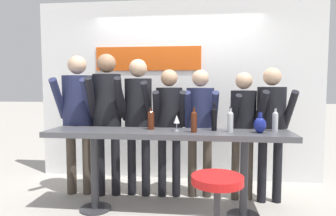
{
  "coord_description": "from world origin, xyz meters",
  "views": [
    {
      "loc": [
        0.39,
        -3.27,
        1.47
      ],
      "look_at": [
        0.0,
        0.08,
        1.2
      ],
      "focal_mm": 32.0,
      "sensor_mm": 36.0,
      "label": 1
    }
  ],
  "objects_px": {
    "person_center": "(169,118)",
    "wine_bottle_3": "(214,118)",
    "wine_glass_0": "(177,120)",
    "person_center_right": "(200,119)",
    "wine_bottle_4": "(230,121)",
    "bar_stool": "(217,201)",
    "wine_bottle_1": "(151,119)",
    "person_center_left": "(138,111)",
    "person_far_right": "(271,120)",
    "wine_bottle_0": "(194,121)",
    "tasting_table": "(167,144)",
    "person_right": "(243,121)",
    "person_left": "(107,108)",
    "person_far_left": "(78,109)",
    "wine_bottle_2": "(275,120)",
    "decorative_vase": "(260,125)"
  },
  "relations": [
    {
      "from": "tasting_table",
      "to": "person_right",
      "type": "height_order",
      "value": "person_right"
    },
    {
      "from": "bar_stool",
      "to": "wine_glass_0",
      "type": "relative_size",
      "value": 3.86
    },
    {
      "from": "tasting_table",
      "to": "wine_bottle_1",
      "type": "height_order",
      "value": "wine_bottle_1"
    },
    {
      "from": "wine_bottle_3",
      "to": "wine_glass_0",
      "type": "height_order",
      "value": "wine_bottle_3"
    },
    {
      "from": "person_center",
      "to": "person_center_right",
      "type": "xyz_separation_m",
      "value": [
        0.4,
        0.03,
        -0.01
      ]
    },
    {
      "from": "person_center_right",
      "to": "person_right",
      "type": "bearing_deg",
      "value": -5.81
    },
    {
      "from": "wine_bottle_1",
      "to": "wine_bottle_4",
      "type": "relative_size",
      "value": 0.92
    },
    {
      "from": "wine_bottle_1",
      "to": "wine_bottle_3",
      "type": "bearing_deg",
      "value": -0.94
    },
    {
      "from": "person_center",
      "to": "wine_bottle_3",
      "type": "relative_size",
      "value": 5.25
    },
    {
      "from": "person_center",
      "to": "wine_bottle_0",
      "type": "distance_m",
      "value": 0.68
    },
    {
      "from": "tasting_table",
      "to": "wine_glass_0",
      "type": "bearing_deg",
      "value": 8.26
    },
    {
      "from": "person_right",
      "to": "wine_bottle_2",
      "type": "distance_m",
      "value": 0.5
    },
    {
      "from": "person_far_right",
      "to": "wine_bottle_0",
      "type": "bearing_deg",
      "value": -155.58
    },
    {
      "from": "person_center",
      "to": "person_right",
      "type": "relative_size",
      "value": 1.02
    },
    {
      "from": "wine_glass_0",
      "to": "wine_bottle_3",
      "type": "bearing_deg",
      "value": 9.59
    },
    {
      "from": "person_center",
      "to": "wine_bottle_4",
      "type": "bearing_deg",
      "value": -42.28
    },
    {
      "from": "person_center_right",
      "to": "person_left",
      "type": "bearing_deg",
      "value": -178.59
    },
    {
      "from": "person_center",
      "to": "wine_bottle_3",
      "type": "distance_m",
      "value": 0.71
    },
    {
      "from": "person_left",
      "to": "person_center",
      "type": "bearing_deg",
      "value": -6.35
    },
    {
      "from": "bar_stool",
      "to": "person_center_left",
      "type": "height_order",
      "value": "person_center_left"
    },
    {
      "from": "person_far_right",
      "to": "wine_bottle_0",
      "type": "distance_m",
      "value": 1.07
    },
    {
      "from": "person_right",
      "to": "wine_glass_0",
      "type": "distance_m",
      "value": 0.94
    },
    {
      "from": "wine_bottle_4",
      "to": "person_left",
      "type": "bearing_deg",
      "value": 163.05
    },
    {
      "from": "person_far_right",
      "to": "person_left",
      "type": "bearing_deg",
      "value": 174.67
    },
    {
      "from": "decorative_vase",
      "to": "wine_bottle_3",
      "type": "bearing_deg",
      "value": 167.8
    },
    {
      "from": "wine_bottle_1",
      "to": "tasting_table",
      "type": "bearing_deg",
      "value": -25.75
    },
    {
      "from": "tasting_table",
      "to": "wine_glass_0",
      "type": "xyz_separation_m",
      "value": [
        0.1,
        0.02,
        0.27
      ]
    },
    {
      "from": "bar_stool",
      "to": "person_center_left",
      "type": "relative_size",
      "value": 0.38
    },
    {
      "from": "wine_bottle_4",
      "to": "wine_bottle_2",
      "type": "bearing_deg",
      "value": 14.17
    },
    {
      "from": "wine_bottle_2",
      "to": "wine_glass_0",
      "type": "bearing_deg",
      "value": -174.27
    },
    {
      "from": "person_center",
      "to": "wine_bottle_0",
      "type": "relative_size",
      "value": 5.97
    },
    {
      "from": "person_center_left",
      "to": "wine_bottle_3",
      "type": "bearing_deg",
      "value": -20.34
    },
    {
      "from": "wine_bottle_4",
      "to": "wine_glass_0",
      "type": "relative_size",
      "value": 1.56
    },
    {
      "from": "person_center_right",
      "to": "wine_glass_0",
      "type": "height_order",
      "value": "person_center_right"
    },
    {
      "from": "person_right",
      "to": "wine_bottle_4",
      "type": "relative_size",
      "value": 5.85
    },
    {
      "from": "person_far_left",
      "to": "wine_glass_0",
      "type": "xyz_separation_m",
      "value": [
        1.34,
        -0.46,
        -0.06
      ]
    },
    {
      "from": "person_right",
      "to": "wine_bottle_1",
      "type": "xyz_separation_m",
      "value": [
        -1.1,
        -0.43,
        0.06
      ]
    },
    {
      "from": "person_center_right",
      "to": "wine_bottle_3",
      "type": "height_order",
      "value": "person_center_right"
    },
    {
      "from": "person_left",
      "to": "person_far_left",
      "type": "bearing_deg",
      "value": 168.27
    },
    {
      "from": "tasting_table",
      "to": "wine_bottle_4",
      "type": "distance_m",
      "value": 0.74
    },
    {
      "from": "person_center",
      "to": "wine_glass_0",
      "type": "distance_m",
      "value": 0.53
    },
    {
      "from": "tasting_table",
      "to": "person_right",
      "type": "xyz_separation_m",
      "value": [
        0.9,
        0.52,
        0.21
      ]
    },
    {
      "from": "wine_glass_0",
      "to": "tasting_table",
      "type": "bearing_deg",
      "value": -171.74
    },
    {
      "from": "tasting_table",
      "to": "person_center",
      "type": "distance_m",
      "value": 0.57
    },
    {
      "from": "person_far_right",
      "to": "wine_bottle_3",
      "type": "bearing_deg",
      "value": -157.01
    },
    {
      "from": "person_right",
      "to": "person_center",
      "type": "bearing_deg",
      "value": 169.66
    },
    {
      "from": "bar_stool",
      "to": "wine_bottle_1",
      "type": "height_order",
      "value": "wine_bottle_1"
    },
    {
      "from": "person_center",
      "to": "person_right",
      "type": "bearing_deg",
      "value": -6.33
    },
    {
      "from": "wine_bottle_4",
      "to": "wine_glass_0",
      "type": "height_order",
      "value": "wine_bottle_4"
    },
    {
      "from": "person_far_right",
      "to": "wine_bottle_4",
      "type": "bearing_deg",
      "value": -144.17
    }
  ]
}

